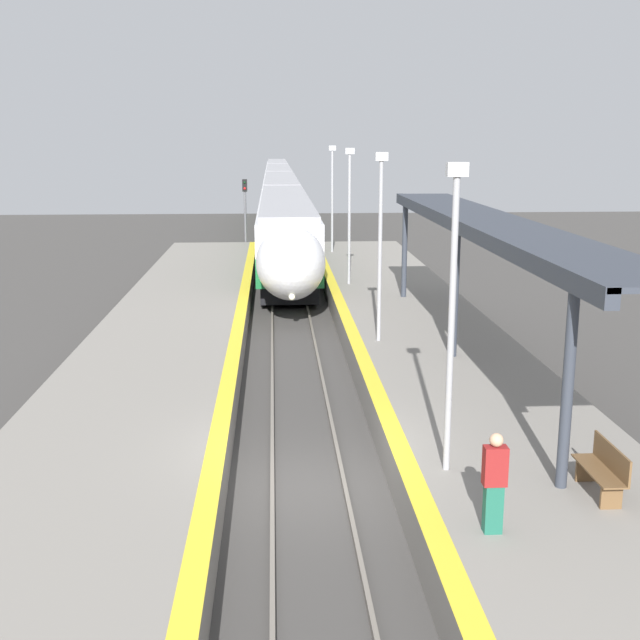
% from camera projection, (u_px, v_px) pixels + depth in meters
% --- Properties ---
extents(ground_plane, '(120.00, 120.00, 0.00)m').
position_uv_depth(ground_plane, '(308.00, 488.00, 16.10)').
color(ground_plane, '#423F3D').
extents(rail_left, '(0.08, 90.00, 0.15)m').
position_uv_depth(rail_left, '(272.00, 485.00, 16.04)').
color(rail_left, slate).
rests_on(rail_left, ground_plane).
extents(rail_right, '(0.08, 90.00, 0.15)m').
position_uv_depth(rail_right, '(344.00, 484.00, 16.12)').
color(rail_right, slate).
rests_on(rail_right, ground_plane).
extents(train, '(2.74, 91.49, 3.87)m').
position_uv_depth(train, '(280.00, 190.00, 72.56)').
color(train, black).
rests_on(train, ground_plane).
extents(platform_right, '(5.01, 64.00, 0.91)m').
position_uv_depth(platform_right, '(511.00, 462.00, 16.23)').
color(platform_right, gray).
rests_on(platform_right, ground_plane).
extents(platform_left, '(4.79, 64.00, 0.91)m').
position_uv_depth(platform_left, '(105.00, 472.00, 15.77)').
color(platform_left, gray).
rests_on(platform_left, ground_plane).
extents(platform_bench, '(0.44, 1.46, 0.89)m').
position_uv_depth(platform_bench, '(604.00, 469.00, 13.64)').
color(platform_bench, brown).
rests_on(platform_bench, platform_right).
extents(person_waiting, '(0.36, 0.22, 1.62)m').
position_uv_depth(person_waiting, '(494.00, 482.00, 12.25)').
color(person_waiting, '#1E604C').
rests_on(person_waiting, platform_right).
extents(railway_signal, '(0.28, 0.28, 4.53)m').
position_uv_depth(railway_signal, '(245.00, 210.00, 46.68)').
color(railway_signal, '#59595E').
rests_on(railway_signal, ground_plane).
extents(lamppost_near, '(0.36, 0.20, 5.57)m').
position_uv_depth(lamppost_near, '(452.00, 301.00, 14.09)').
color(lamppost_near, '#9E9EA3').
rests_on(lamppost_near, platform_right).
extents(lamppost_mid, '(0.36, 0.20, 5.57)m').
position_uv_depth(lamppost_mid, '(380.00, 235.00, 23.47)').
color(lamppost_mid, '#9E9EA3').
rests_on(lamppost_mid, platform_right).
extents(lamppost_far, '(0.36, 0.20, 5.57)m').
position_uv_depth(lamppost_far, '(349.00, 208.00, 32.85)').
color(lamppost_far, '#9E9EA3').
rests_on(lamppost_far, platform_right).
extents(lamppost_farthest, '(0.36, 0.20, 5.57)m').
position_uv_depth(lamppost_farthest, '(332.00, 192.00, 42.23)').
color(lamppost_farthest, '#9E9EA3').
rests_on(lamppost_farthest, platform_right).
extents(station_canopy, '(2.02, 20.25, 3.84)m').
position_uv_depth(station_canopy, '(479.00, 227.00, 21.68)').
color(station_canopy, '#333842').
rests_on(station_canopy, platform_right).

